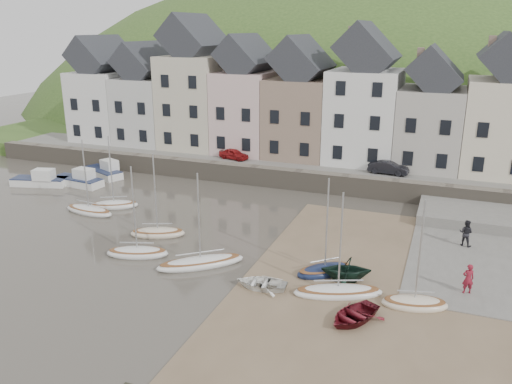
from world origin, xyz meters
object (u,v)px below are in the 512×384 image
at_px(rowboat_white, 262,283).
at_px(rowboat_red, 354,315).
at_px(car_right, 388,168).
at_px(person_dark, 466,233).
at_px(person_red, 468,279).
at_px(rowboat_green, 346,269).
at_px(sailboat_0, 89,210).
at_px(car_left, 234,154).

xyz_separation_m(rowboat_white, rowboat_red, (5.61, -1.58, 0.03)).
bearing_deg(rowboat_red, car_right, 120.68).
bearing_deg(rowboat_red, person_dark, 93.62).
bearing_deg(rowboat_red, person_red, 70.44).
height_order(rowboat_white, rowboat_red, rowboat_red).
distance_m(rowboat_white, rowboat_red, 5.83).
height_order(rowboat_green, car_right, car_right).
distance_m(sailboat_0, rowboat_green, 22.22).
relative_size(sailboat_0, rowboat_green, 2.17).
bearing_deg(rowboat_white, car_left, -158.26).
bearing_deg(rowboat_green, person_dark, 124.30).
distance_m(sailboat_0, rowboat_white, 18.73).
height_order(sailboat_0, person_dark, sailboat_0).
bearing_deg(rowboat_red, rowboat_green, 134.15).
bearing_deg(sailboat_0, rowboat_green, -10.92).
height_order(rowboat_white, person_dark, person_dark).
height_order(rowboat_red, car_right, car_right).
relative_size(sailboat_0, person_red, 3.57).
distance_m(person_red, car_right, 19.48).
distance_m(rowboat_white, car_left, 24.46).
height_order(sailboat_0, rowboat_green, sailboat_0).
bearing_deg(person_dark, person_red, 107.21).
height_order(person_dark, car_right, car_right).
bearing_deg(person_red, rowboat_red, 23.79).
bearing_deg(rowboat_red, rowboat_white, -168.33).
bearing_deg(rowboat_white, rowboat_red, 68.92).
relative_size(person_dark, car_left, 0.59).
bearing_deg(car_left, car_right, -76.51).
bearing_deg(car_left, sailboat_0, 170.47).
bearing_deg(sailboat_0, person_dark, 7.46).
height_order(rowboat_white, car_left, car_left).
xyz_separation_m(person_dark, car_right, (-6.66, 11.20, 1.15)).
bearing_deg(rowboat_green, sailboat_0, -116.93).
relative_size(rowboat_white, car_left, 0.93).
bearing_deg(rowboat_white, sailboat_0, -116.63).
distance_m(sailboat_0, rowboat_red, 24.54).
relative_size(sailboat_0, person_dark, 3.40).
distance_m(rowboat_red, person_dark, 13.22).
relative_size(person_dark, car_right, 0.51).
bearing_deg(car_left, person_red, -115.99).
xyz_separation_m(rowboat_white, car_right, (4.27, 21.71, 1.83)).
bearing_deg(person_red, sailboat_0, -25.92).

